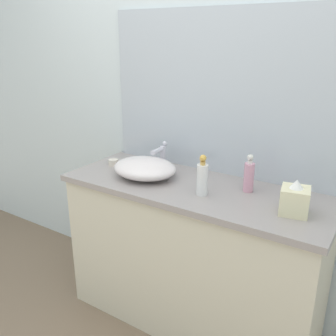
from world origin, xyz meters
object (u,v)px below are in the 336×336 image
object	(u,v)px
sink_basin	(145,168)
candle_jar	(113,162)
lotion_bottle	(202,178)
tissue_box	(295,199)
soap_dispenser	(249,176)

from	to	relation	value
sink_basin	candle_jar	size ratio (longest dim) A/B	6.06
sink_basin	lotion_bottle	xyz separation A→B (m)	(0.39, -0.05, 0.04)
sink_basin	tissue_box	distance (m)	0.84
sink_basin	lotion_bottle	bearing A→B (deg)	-7.13
soap_dispenser	candle_jar	world-z (taller)	soap_dispenser
tissue_box	lotion_bottle	bearing A→B (deg)	-175.00
lotion_bottle	candle_jar	xyz separation A→B (m)	(-0.68, 0.11, -0.07)
candle_jar	lotion_bottle	bearing A→B (deg)	-8.98
lotion_bottle	sink_basin	bearing A→B (deg)	172.87
soap_dispenser	lotion_bottle	world-z (taller)	lotion_bottle
lotion_bottle	tissue_box	bearing A→B (deg)	5.00
lotion_bottle	candle_jar	world-z (taller)	lotion_bottle
lotion_bottle	tissue_box	size ratio (longest dim) A/B	1.30
sink_basin	tissue_box	world-z (taller)	tissue_box
lotion_bottle	tissue_box	world-z (taller)	lotion_bottle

